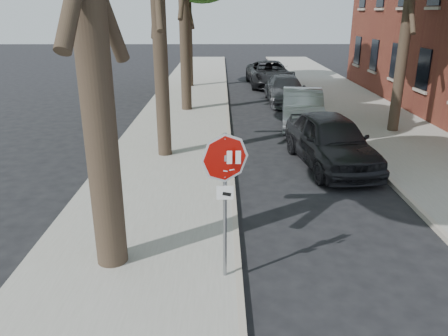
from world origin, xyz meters
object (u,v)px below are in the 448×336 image
object	(u,v)px
stop_sign	(225,179)
car_b	(302,108)
car_a	(331,140)
car_c	(285,90)
car_d	(270,74)

from	to	relation	value
stop_sign	car_b	world-z (taller)	stop_sign
car_a	car_b	size ratio (longest dim) A/B	1.03
stop_sign	car_c	distance (m)	16.50
car_a	car_c	size ratio (longest dim) A/B	1.01
car_a	car_b	distance (m)	4.96
car_c	car_d	bearing A→B (deg)	92.75
car_b	car_d	world-z (taller)	car_d
car_c	car_d	xyz separation A→B (m)	(-0.26, 5.46, 0.10)
stop_sign	car_a	world-z (taller)	stop_sign
car_c	car_d	world-z (taller)	car_d
car_a	car_b	world-z (taller)	car_a
stop_sign	car_c	size ratio (longest dim) A/B	0.55
car_b	car_a	bearing A→B (deg)	-82.63
car_a	car_c	distance (m)	9.90
car_c	car_d	size ratio (longest dim) A/B	0.84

